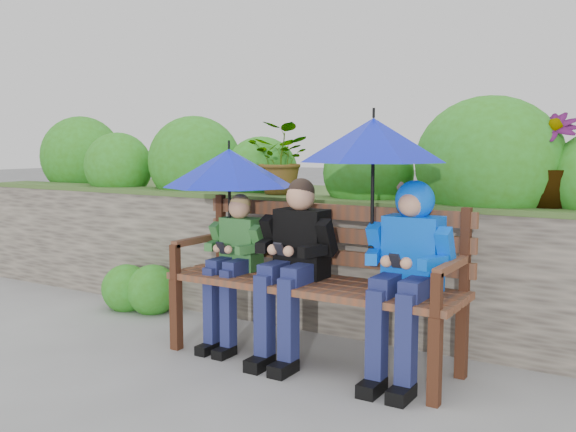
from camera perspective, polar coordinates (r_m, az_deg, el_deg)
The scene contains 8 objects.
ground at distance 4.56m, azimuth -0.67°, elevation -12.07°, with size 60.00×60.00×0.00m, color slate.
garden_backdrop at distance 5.84m, azimuth 6.92°, elevation -1.78°, with size 8.00×2.86×1.82m.
park_bench at distance 4.30m, azimuth 2.57°, elevation -4.88°, with size 2.01×0.59×1.06m.
boy_left at distance 4.55m, azimuth -4.84°, elevation -3.78°, with size 0.42×0.48×1.09m.
boy_middle at distance 4.25m, azimuth 0.51°, elevation -3.73°, with size 0.51×0.59×1.22m.
boy_right at distance 3.91m, azimuth 10.57°, elevation -4.03°, with size 0.51×0.62×1.23m.
umbrella_left at distance 4.57m, azimuth -5.25°, elevation 4.28°, with size 0.93×0.93×0.70m.
umbrella_right at distance 3.96m, azimuth 7.59°, elevation 6.71°, with size 0.92×0.92×0.88m.
Camera 1 is at (2.31, -3.65, 1.45)m, focal length 40.00 mm.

